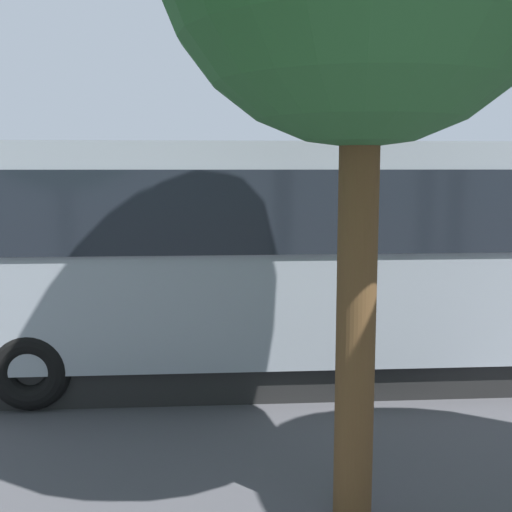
% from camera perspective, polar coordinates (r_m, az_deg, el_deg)
% --- Properties ---
extents(ground_plane, '(80.00, 80.00, 0.00)m').
position_cam_1_polar(ground_plane, '(13.64, 5.23, -4.73)').
color(ground_plane, '#424247').
extents(tour_bus, '(11.26, 3.23, 3.25)m').
position_cam_1_polar(tour_bus, '(9.25, 6.53, -0.36)').
color(tour_bus, '#8C939E').
rests_on(tour_bus, ground_plane).
extents(spectator_far_left, '(0.57, 0.38, 1.79)m').
position_cam_1_polar(spectator_far_left, '(12.94, 16.60, -0.90)').
color(spectator_far_left, black).
rests_on(spectator_far_left, ground_plane).
extents(spectator_left, '(0.57, 0.32, 1.80)m').
position_cam_1_polar(spectator_left, '(12.38, 11.23, -1.06)').
color(spectator_left, '#473823').
rests_on(spectator_left, ground_plane).
extents(spectator_centre, '(0.58, 0.37, 1.80)m').
position_cam_1_polar(spectator_centre, '(11.96, 5.33, -1.24)').
color(spectator_centre, black).
rests_on(spectator_centre, ground_plane).
extents(spectator_right, '(0.57, 0.33, 1.71)m').
position_cam_1_polar(spectator_right, '(12.03, 0.15, -1.42)').
color(spectator_right, black).
rests_on(spectator_right, ground_plane).
extents(spectator_far_right, '(0.58, 0.34, 1.80)m').
position_cam_1_polar(spectator_far_right, '(11.63, -6.44, -1.51)').
color(spectator_far_right, black).
rests_on(spectator_far_right, ground_plane).
extents(parked_motorcycle_silver, '(2.05, 0.58, 0.99)m').
position_cam_1_polar(parked_motorcycle_silver, '(11.16, -2.21, -4.99)').
color(parked_motorcycle_silver, black).
rests_on(parked_motorcycle_silver, ground_plane).
extents(stunt_motorcycle, '(2.05, 0.64, 1.23)m').
position_cam_1_polar(stunt_motorcycle, '(16.04, -8.70, -0.68)').
color(stunt_motorcycle, black).
rests_on(stunt_motorcycle, ground_plane).
extents(traffic_cone, '(0.34, 0.34, 0.63)m').
position_cam_1_polar(traffic_cone, '(15.92, -0.81, -1.77)').
color(traffic_cone, orange).
rests_on(traffic_cone, ground_plane).
extents(bay_line_a, '(0.19, 4.82, 0.01)m').
position_cam_1_polar(bay_line_a, '(15.21, 20.17, -3.86)').
color(bay_line_a, white).
rests_on(bay_line_a, ground_plane).
extents(bay_line_b, '(0.19, 4.87, 0.01)m').
position_cam_1_polar(bay_line_b, '(14.07, 9.36, -4.40)').
color(bay_line_b, white).
rests_on(bay_line_b, ground_plane).
extents(bay_line_c, '(0.18, 4.26, 0.01)m').
position_cam_1_polar(bay_line_c, '(13.50, -2.86, -4.83)').
color(bay_line_c, white).
rests_on(bay_line_c, ground_plane).
extents(bay_line_d, '(0.18, 4.33, 0.01)m').
position_cam_1_polar(bay_line_d, '(13.57, -15.54, -5.04)').
color(bay_line_d, white).
rests_on(bay_line_d, ground_plane).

